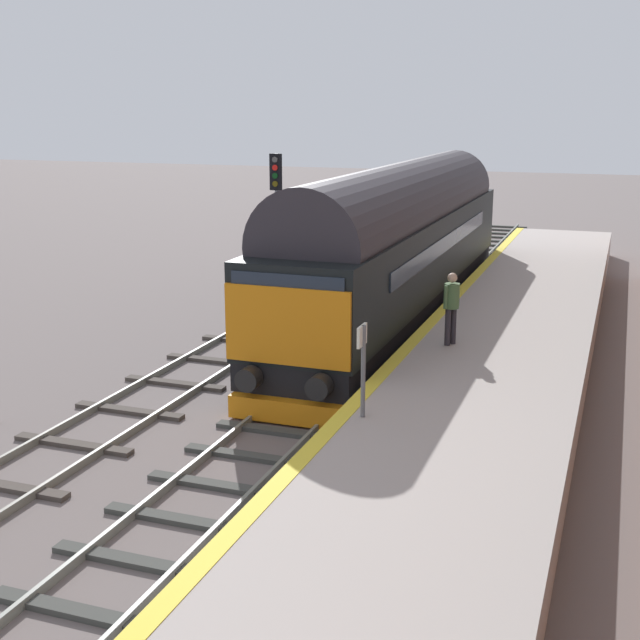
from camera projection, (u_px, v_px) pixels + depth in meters
The scene contains 8 objects.
ground_plane at pixel (311, 402), 18.43m from camera, with size 140.00×140.00×0.00m, color #6A5F5C.
track_main at pixel (311, 399), 18.41m from camera, with size 2.50×60.00×0.15m.
track_adjacent_west at pixel (175, 383), 19.51m from camera, with size 2.50×60.00×0.15m.
station_platform at pixel (478, 399), 17.12m from camera, with size 4.00×44.00×1.01m.
diesel_locomotive at pixel (400, 240), 24.55m from camera, with size 2.74×17.86×4.68m.
signal_post_mid at pixel (276, 200), 29.95m from camera, with size 0.44×0.22×4.65m.
platform_number_sign at pixel (363, 356), 14.45m from camera, with size 0.10×0.44×1.63m.
waiting_passenger at pixel (451, 302), 18.95m from camera, with size 0.46×0.46×1.64m.
Camera 1 is at (6.10, -16.34, 6.21)m, focal length 47.66 mm.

